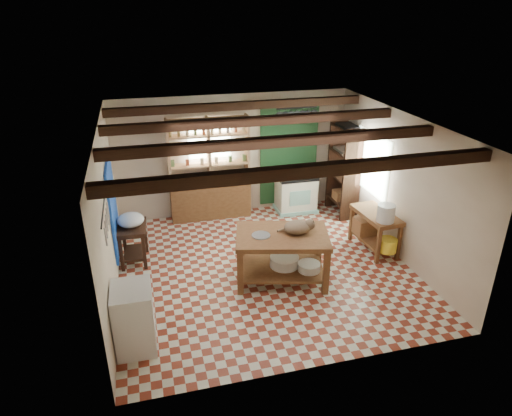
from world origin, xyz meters
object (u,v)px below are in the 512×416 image
object	(u,v)px
right_counter	(374,231)
cat	(298,227)
work_table	(282,257)
prep_table	(134,244)
stove	(296,193)
white_cabinet	(134,318)

from	to	relation	value
right_counter	cat	xyz separation A→B (m)	(-1.74, -0.54, 0.58)
work_table	cat	world-z (taller)	cat
right_counter	prep_table	bearing A→B (deg)	166.93
stove	cat	world-z (taller)	cat
stove	cat	xyz separation A→B (m)	(-0.89, -2.58, 0.54)
cat	stove	bearing A→B (deg)	75.13
stove	white_cabinet	bearing A→B (deg)	-134.00
stove	prep_table	size ratio (longest dim) A/B	1.20
stove	prep_table	xyz separation A→B (m)	(-3.54, -1.35, -0.06)
white_cabinet	right_counter	size ratio (longest dim) A/B	0.88
stove	cat	distance (m)	2.78
stove	work_table	bearing A→B (deg)	-113.89
cat	prep_table	bearing A→B (deg)	159.13
work_table	white_cabinet	distance (m)	2.65
white_cabinet	stove	bearing A→B (deg)	47.03
white_cabinet	cat	world-z (taller)	cat
prep_table	cat	bearing A→B (deg)	-20.88
prep_table	cat	world-z (taller)	cat
white_cabinet	right_counter	xyz separation A→B (m)	(4.40, 1.62, -0.09)
stove	cat	size ratio (longest dim) A/B	1.84
white_cabinet	work_table	bearing A→B (deg)	25.57
prep_table	right_counter	xyz separation A→B (m)	(4.38, -0.69, 0.02)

